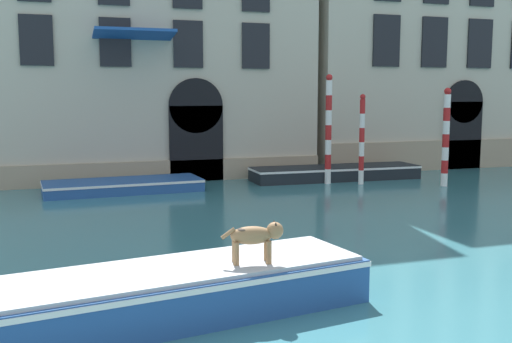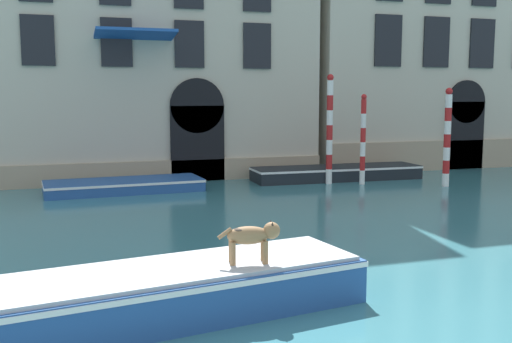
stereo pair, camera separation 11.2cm
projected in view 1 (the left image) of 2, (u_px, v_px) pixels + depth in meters
palazzo_right at (439, 20)px, 28.92m from camera, size 14.58×6.13×13.79m
boat_foreground at (155, 294)px, 8.78m from camera, size 6.78×2.69×0.75m
dog_on_deck at (256, 236)px, 9.09m from camera, size 0.96×0.38×0.64m
boat_moored_near_palazzo at (123, 185)px, 20.34m from camera, size 5.35×2.19×0.41m
boat_moored_far at (335, 173)px, 23.26m from camera, size 6.68×1.80×0.52m
mooring_pole_0 at (446, 137)px, 21.40m from camera, size 0.25×0.25×3.53m
mooring_pole_2 at (328, 129)px, 21.99m from camera, size 0.24×0.24×4.03m
mooring_pole_3 at (362, 139)px, 21.89m from camera, size 0.20×0.20×3.31m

